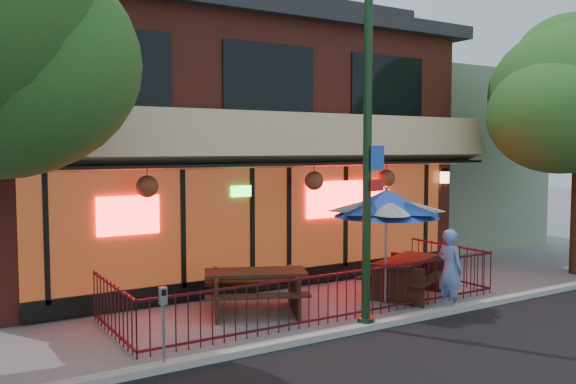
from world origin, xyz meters
The scene contains 11 objects.
ground centered at (0.00, 0.00, 0.00)m, with size 80.00×80.00×0.00m, color gray.
curb centered at (0.00, -0.50, 0.06)m, with size 80.00×0.25×0.12m, color #999993.
restaurant_building centered at (0.00, 7.11, 4.13)m, with size 12.96×9.49×8.05m.
neighbor_building centered at (9.00, 7.70, 3.00)m, with size 6.00×7.00×6.00m, color gray.
patio_fence centered at (0.00, 0.50, 0.63)m, with size 8.44×2.62×1.00m.
street_light centered at (0.00, -0.40, 3.15)m, with size 0.43×0.32×7.00m.
picnic_table_left centered at (-1.26, 1.60, 0.58)m, with size 2.52×2.28×0.88m.
picnic_table_right centered at (2.38, 1.06, 0.57)m, with size 2.47×2.24×0.86m.
patio_umbrella centered at (1.48, 0.75, 2.20)m, with size 2.26×2.26×2.58m.
pedestrian centered at (2.28, -0.35, 0.86)m, with size 0.63×0.41×1.71m, color #5F7EBF.
parking_meter_near centered at (-4.00, -0.48, 0.87)m, with size 0.12×0.10×1.29m.
Camera 1 is at (-7.18, -9.17, 3.38)m, focal length 38.00 mm.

